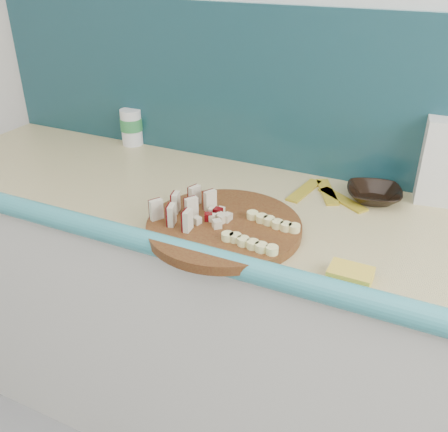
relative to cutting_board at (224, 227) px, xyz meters
name	(u,v)px	position (x,y,z in m)	size (l,w,h in m)	color
kitchen_counter	(245,326)	(0.00, 0.17, -0.47)	(2.20, 0.63, 0.91)	white
backsplash	(287,93)	(0.00, 0.46, 0.24)	(2.20, 0.02, 0.50)	teal
cutting_board	(224,227)	(0.00, 0.00, 0.00)	(0.40, 0.40, 0.02)	#441D0E
apple_wedges	(184,207)	(-0.11, -0.01, 0.04)	(0.12, 0.16, 0.05)	beige
apple_chunks	(216,217)	(-0.03, 0.00, 0.02)	(0.06, 0.06, 0.02)	beige
banana_slices	(261,232)	(0.11, -0.02, 0.02)	(0.17, 0.17, 0.02)	#F8F097
brown_bowl	(374,194)	(0.31, 0.34, 0.01)	(0.15, 0.15, 0.04)	black
flour_bag	(447,161)	(0.48, 0.43, 0.11)	(0.14, 0.10, 0.24)	silver
canister	(132,126)	(-0.58, 0.43, 0.06)	(0.08, 0.08, 0.13)	white
sponge	(350,275)	(0.34, -0.07, 0.00)	(0.09, 0.07, 0.03)	#FFE343
banana_peel	(324,194)	(0.18, 0.32, -0.01)	(0.23, 0.19, 0.01)	gold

